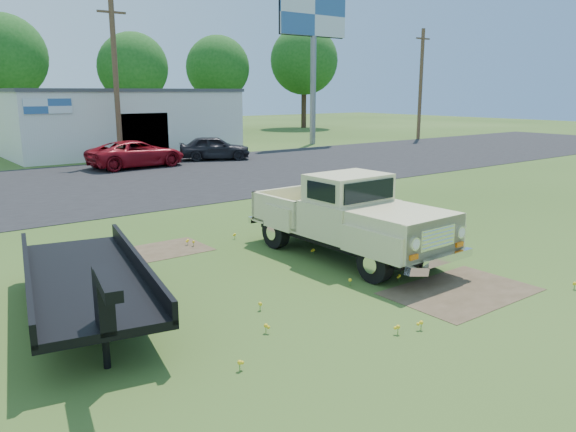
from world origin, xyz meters
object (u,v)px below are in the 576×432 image
object	(u,v)px
billboard	(313,28)
vintage_pickup_truck	(348,216)
red_pickup	(137,154)
flatbed_trailer	(85,273)
dark_sedan	(214,148)

from	to	relation	value
billboard	vintage_pickup_truck	size ratio (longest dim) A/B	1.94
red_pickup	billboard	bearing A→B (deg)	-77.72
flatbed_trailer	billboard	bearing A→B (deg)	54.87
vintage_pickup_truck	red_pickup	size ratio (longest dim) A/B	1.11
billboard	vintage_pickup_truck	world-z (taller)	billboard
red_pickup	dark_sedan	size ratio (longest dim) A/B	1.23
vintage_pickup_truck	red_pickup	xyz separation A→B (m)	(2.47, 18.96, -0.32)
vintage_pickup_truck	dark_sedan	xyz separation A→B (m)	(7.46, 19.39, -0.32)
vintage_pickup_truck	flatbed_trailer	size ratio (longest dim) A/B	0.96
billboard	vintage_pickup_truck	distance (m)	31.17
flatbed_trailer	red_pickup	bearing A→B (deg)	76.43
flatbed_trailer	vintage_pickup_truck	bearing A→B (deg)	9.95
flatbed_trailer	red_pickup	xyz separation A→B (m)	(8.75, 18.80, -0.09)
dark_sedan	red_pickup	bearing A→B (deg)	120.22
billboard	dark_sedan	distance (m)	14.36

